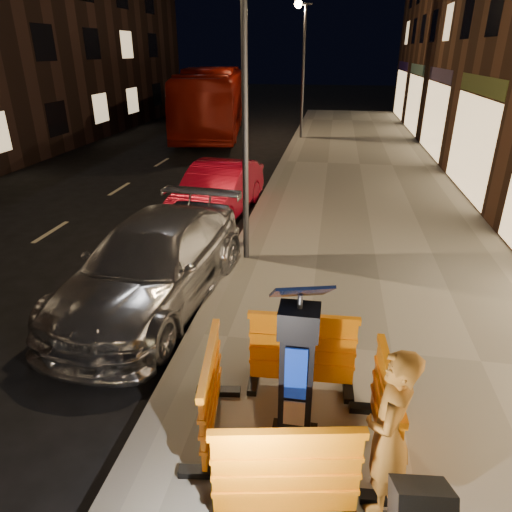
% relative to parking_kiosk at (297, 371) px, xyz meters
% --- Properties ---
extents(ground_plane, '(120.00, 120.00, 0.00)m').
position_rel_parking_kiosk_xyz_m(ground_plane, '(-1.73, 1.90, -1.13)').
color(ground_plane, black).
rests_on(ground_plane, ground).
extents(sidewalk, '(6.00, 60.00, 0.15)m').
position_rel_parking_kiosk_xyz_m(sidewalk, '(1.27, 1.90, -1.05)').
color(sidewalk, gray).
rests_on(sidewalk, ground).
extents(kerb, '(0.30, 60.00, 0.15)m').
position_rel_parking_kiosk_xyz_m(kerb, '(-1.73, 1.90, -1.05)').
color(kerb, slate).
rests_on(kerb, ground).
extents(parking_kiosk, '(0.68, 0.68, 1.96)m').
position_rel_parking_kiosk_xyz_m(parking_kiosk, '(0.00, 0.00, 0.00)').
color(parking_kiosk, black).
rests_on(parking_kiosk, sidewalk).
extents(barrier_front, '(1.48, 0.83, 1.09)m').
position_rel_parking_kiosk_xyz_m(barrier_front, '(0.00, -0.95, -0.43)').
color(barrier_front, orange).
rests_on(barrier_front, sidewalk).
extents(barrier_back, '(1.43, 0.64, 1.09)m').
position_rel_parking_kiosk_xyz_m(barrier_back, '(0.00, 0.95, -0.43)').
color(barrier_back, orange).
rests_on(barrier_back, sidewalk).
extents(barrier_kerbside, '(0.76, 1.47, 1.09)m').
position_rel_parking_kiosk_xyz_m(barrier_kerbside, '(-0.95, 0.00, -0.43)').
color(barrier_kerbside, orange).
rests_on(barrier_kerbside, sidewalk).
extents(barrier_bldgside, '(0.67, 1.44, 1.09)m').
position_rel_parking_kiosk_xyz_m(barrier_bldgside, '(0.95, 0.00, -0.43)').
color(barrier_bldgside, orange).
rests_on(barrier_bldgside, sidewalk).
extents(car_silver, '(2.58, 5.33, 1.50)m').
position_rel_parking_kiosk_xyz_m(car_silver, '(-2.80, 3.04, -1.13)').
color(car_silver, '#ABABB0').
rests_on(car_silver, ground).
extents(car_red, '(1.91, 4.43, 1.42)m').
position_rel_parking_kiosk_xyz_m(car_red, '(-2.83, 7.92, -1.13)').
color(car_red, '#A1071E').
rests_on(car_red, ground).
extents(bus_doubledecker, '(4.72, 12.47, 3.39)m').
position_rel_parking_kiosk_xyz_m(bus_doubledecker, '(-6.44, 21.42, -1.13)').
color(bus_doubledecker, maroon).
rests_on(bus_doubledecker, ground).
extents(man, '(0.57, 0.73, 1.76)m').
position_rel_parking_kiosk_xyz_m(man, '(0.89, -0.61, -0.10)').
color(man, '#8F5A1E').
rests_on(man, sidewalk).
extents(street_lamp_mid, '(0.12, 0.12, 6.00)m').
position_rel_parking_kiosk_xyz_m(street_lamp_mid, '(-1.48, 4.90, 2.02)').
color(street_lamp_mid, '#3F3F44').
rests_on(street_lamp_mid, sidewalk).
extents(street_lamp_far, '(0.12, 0.12, 6.00)m').
position_rel_parking_kiosk_xyz_m(street_lamp_far, '(-1.48, 19.90, 2.02)').
color(street_lamp_far, '#3F3F44').
rests_on(street_lamp_far, sidewalk).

